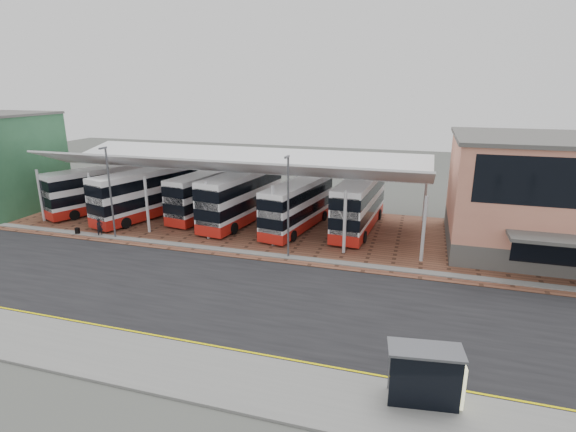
% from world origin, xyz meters
% --- Properties ---
extents(ground, '(140.00, 140.00, 0.00)m').
position_xyz_m(ground, '(0.00, 0.00, 0.00)').
color(ground, '#41433E').
extents(road, '(120.00, 14.00, 0.02)m').
position_xyz_m(road, '(0.00, -1.00, 0.01)').
color(road, black).
rests_on(road, ground).
extents(forecourt, '(72.00, 16.00, 0.06)m').
position_xyz_m(forecourt, '(2.00, 13.00, 0.03)').
color(forecourt, brown).
rests_on(forecourt, ground).
extents(sidewalk, '(120.00, 4.00, 0.14)m').
position_xyz_m(sidewalk, '(0.00, -9.00, 0.07)').
color(sidewalk, slate).
rests_on(sidewalk, ground).
extents(north_kerb, '(120.00, 0.80, 0.14)m').
position_xyz_m(north_kerb, '(0.00, 6.20, 0.07)').
color(north_kerb, slate).
rests_on(north_kerb, ground).
extents(yellow_line_near, '(120.00, 0.12, 0.01)m').
position_xyz_m(yellow_line_near, '(0.00, -7.00, 0.03)').
color(yellow_line_near, '#ECD900').
rests_on(yellow_line_near, road).
extents(yellow_line_far, '(120.00, 0.12, 0.01)m').
position_xyz_m(yellow_line_far, '(0.00, -6.70, 0.03)').
color(yellow_line_far, '#ECD900').
rests_on(yellow_line_far, road).
extents(canopy, '(37.00, 11.63, 7.07)m').
position_xyz_m(canopy, '(-6.00, 13.94, 5.80)').
color(canopy, silver).
rests_on(canopy, ground).
extents(terminal, '(18.40, 14.40, 9.25)m').
position_xyz_m(terminal, '(23.00, 13.92, 4.66)').
color(terminal, '#4F4D4A').
rests_on(terminal, ground).
extents(shop_green, '(6.40, 10.20, 10.22)m').
position_xyz_m(shop_green, '(-30.00, 10.97, 5.12)').
color(shop_green, '#336942').
rests_on(shop_green, ground).
extents(lamp_west, '(0.16, 0.90, 8.07)m').
position_xyz_m(lamp_west, '(-14.00, 6.27, 4.36)').
color(lamp_west, '#515358').
rests_on(lamp_west, ground).
extents(lamp_east, '(0.16, 0.90, 8.07)m').
position_xyz_m(lamp_east, '(2.00, 6.27, 4.36)').
color(lamp_east, '#515358').
rests_on(lamp_east, ground).
extents(bus_0, '(6.81, 11.32, 4.62)m').
position_xyz_m(bus_0, '(-21.06, 13.38, 2.36)').
color(bus_0, white).
rests_on(bus_0, forecourt).
extents(bus_1, '(5.93, 11.99, 4.83)m').
position_xyz_m(bus_1, '(-14.89, 12.71, 2.46)').
color(bus_1, white).
rests_on(bus_1, forecourt).
extents(bus_2, '(4.23, 11.23, 4.52)m').
position_xyz_m(bus_2, '(-9.23, 15.13, 2.31)').
color(bus_2, white).
rests_on(bus_2, forecourt).
extents(bus_3, '(4.43, 12.19, 4.91)m').
position_xyz_m(bus_3, '(-5.11, 14.11, 2.50)').
color(bus_3, white).
rests_on(bus_3, forecourt).
extents(bus_4, '(4.33, 11.04, 4.44)m').
position_xyz_m(bus_4, '(0.75, 13.48, 2.27)').
color(bus_4, white).
rests_on(bus_4, forecourt).
extents(bus_5, '(3.49, 11.73, 4.77)m').
position_xyz_m(bus_5, '(6.19, 15.02, 2.43)').
color(bus_5, white).
rests_on(bus_5, forecourt).
extents(pedestrian, '(0.57, 0.69, 1.62)m').
position_xyz_m(pedestrian, '(-15.52, 6.24, 0.87)').
color(pedestrian, black).
rests_on(pedestrian, forecourt).
extents(suitcase, '(0.36, 0.26, 0.62)m').
position_xyz_m(suitcase, '(-17.79, 6.00, 0.37)').
color(suitcase, black).
rests_on(suitcase, forecourt).
extents(bus_shelter, '(3.28, 1.84, 2.51)m').
position_xyz_m(bus_shelter, '(12.62, -8.27, 1.70)').
color(bus_shelter, black).
rests_on(bus_shelter, sidewalk).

